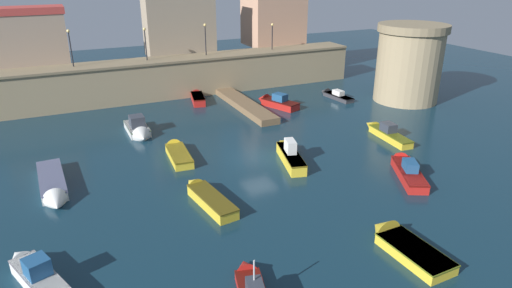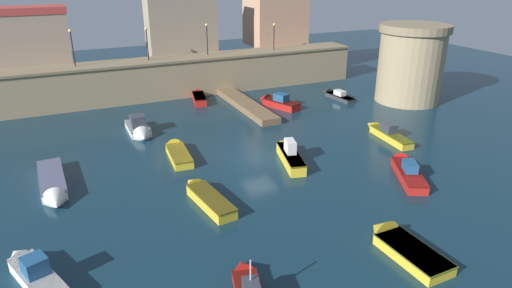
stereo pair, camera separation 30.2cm
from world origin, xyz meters
name	(u,v)px [view 1 (the left image)]	position (x,y,z in m)	size (l,w,h in m)	color
ground_plane	(259,158)	(0.00, 0.00, 0.00)	(109.86, 109.86, 0.00)	#112D3D
quay_wall	(184,76)	(0.00, 20.13, 2.16)	(42.14, 3.94, 4.29)	#9E8966
old_town_backdrop	(198,18)	(3.39, 24.11, 7.97)	(37.08, 5.69, 8.67)	tan
fortress_tower	(409,63)	(21.35, 7.31, 4.19)	(7.35, 7.35, 8.26)	#9E8966
pier_dock	(245,105)	(4.19, 12.24, 0.32)	(1.98, 12.15, 0.70)	brown
quay_lamp_0	(70,42)	(-11.51, 20.13, 6.75)	(0.32, 0.32, 3.73)	black
quay_lamp_1	(145,39)	(-3.98, 20.13, 6.60)	(0.32, 0.32, 3.48)	black
quay_lamp_2	(205,34)	(2.82, 20.13, 6.65)	(0.32, 0.32, 3.56)	black
quay_lamp_3	(272,32)	(11.34, 20.13, 6.40)	(0.32, 0.32, 3.14)	black
moored_boat_0	(53,187)	(-14.82, 0.78, 0.36)	(1.82, 7.29, 1.49)	white
moored_boat_1	(406,168)	(8.40, -7.02, 0.43)	(4.08, 6.17, 1.66)	red
moored_boat_2	(275,102)	(7.36, 11.47, 0.49)	(3.28, 5.37, 1.81)	red
moored_boat_3	(385,132)	(11.93, -0.59, 0.44)	(1.70, 6.23, 1.60)	gold
moored_boat_4	(139,130)	(-7.51, 8.99, 0.49)	(1.76, 4.78, 2.13)	silver
moored_boat_5	(334,95)	(14.91, 11.57, 0.31)	(1.61, 5.16, 1.32)	#333338
moored_boat_6	(401,243)	(1.71, -13.98, 0.33)	(1.97, 5.13, 1.72)	gold
moored_boat_7	(289,153)	(1.89, -1.34, 0.55)	(2.68, 6.27, 1.92)	gold
moored_boat_8	(34,273)	(-15.97, -8.63, 0.50)	(3.06, 5.39, 1.80)	white
moored_boat_9	(206,196)	(-6.02, -4.76, 0.39)	(2.04, 5.88, 1.23)	gold
moored_boat_10	(197,97)	(0.47, 16.80, 0.43)	(2.17, 4.88, 1.15)	red
moored_boat_11	(177,152)	(-5.72, 3.07, 0.35)	(1.74, 5.33, 1.32)	gold
moored_boat_12	(252,288)	(-6.98, -13.84, 0.36)	(2.23, 4.83, 2.66)	red
mooring_buoy_0	(177,146)	(-5.21, 5.11, 0.00)	(0.78, 0.78, 0.78)	#EA4C19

